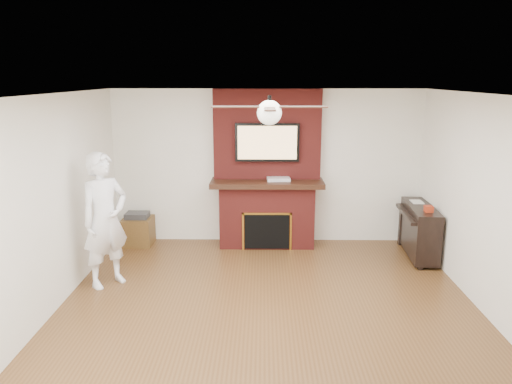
{
  "coord_description": "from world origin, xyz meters",
  "views": [
    {
      "loc": [
        -0.07,
        -5.26,
        2.7
      ],
      "look_at": [
        -0.15,
        0.9,
        1.26
      ],
      "focal_mm": 35.0,
      "sensor_mm": 36.0,
      "label": 1
    }
  ],
  "objects_px": {
    "fireplace": "(267,185)",
    "side_table": "(138,230)",
    "person": "(105,220)",
    "piano": "(419,230)"
  },
  "relations": [
    {
      "from": "fireplace",
      "to": "side_table",
      "type": "bearing_deg",
      "value": -178.17
    },
    {
      "from": "side_table",
      "to": "piano",
      "type": "height_order",
      "value": "piano"
    },
    {
      "from": "piano",
      "to": "person",
      "type": "bearing_deg",
      "value": -161.77
    },
    {
      "from": "person",
      "to": "side_table",
      "type": "distance_m",
      "value": 1.72
    },
    {
      "from": "person",
      "to": "piano",
      "type": "height_order",
      "value": "person"
    },
    {
      "from": "side_table",
      "to": "piano",
      "type": "distance_m",
      "value": 4.44
    },
    {
      "from": "fireplace",
      "to": "side_table",
      "type": "xyz_separation_m",
      "value": [
        -2.1,
        -0.07,
        -0.75
      ]
    },
    {
      "from": "fireplace",
      "to": "piano",
      "type": "bearing_deg",
      "value": -13.36
    },
    {
      "from": "fireplace",
      "to": "piano",
      "type": "relative_size",
      "value": 2.03
    },
    {
      "from": "fireplace",
      "to": "piano",
      "type": "height_order",
      "value": "fireplace"
    }
  ]
}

